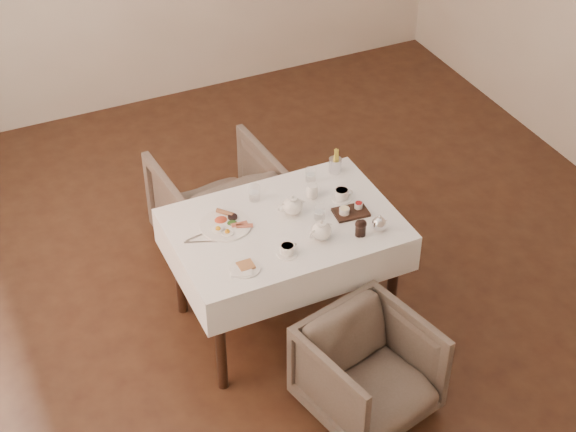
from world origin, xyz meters
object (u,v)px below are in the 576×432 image
(teapot_centre, at_px, (292,205))
(table, at_px, (284,239))
(armchair_near, at_px, (369,371))
(breakfast_plate, at_px, (226,224))
(armchair_far, at_px, (218,204))

(teapot_centre, bearing_deg, table, -139.57)
(table, relative_size, armchair_near, 2.01)
(table, bearing_deg, breakfast_plate, 158.58)
(armchair_near, height_order, breakfast_plate, breakfast_plate)
(breakfast_plate, relative_size, teapot_centre, 1.80)
(table, distance_m, armchair_near, 0.90)
(armchair_far, height_order, teapot_centre, teapot_centre)
(table, xyz_separation_m, breakfast_plate, (-0.31, 0.12, 0.13))
(armchair_far, relative_size, breakfast_plate, 2.59)
(armchair_near, relative_size, teapot_centre, 3.92)
(table, height_order, armchair_near, table)
(armchair_near, distance_m, teapot_centre, 1.03)
(table, relative_size, teapot_centre, 7.88)
(armchair_near, height_order, teapot_centre, teapot_centre)
(armchair_near, distance_m, breakfast_plate, 1.13)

